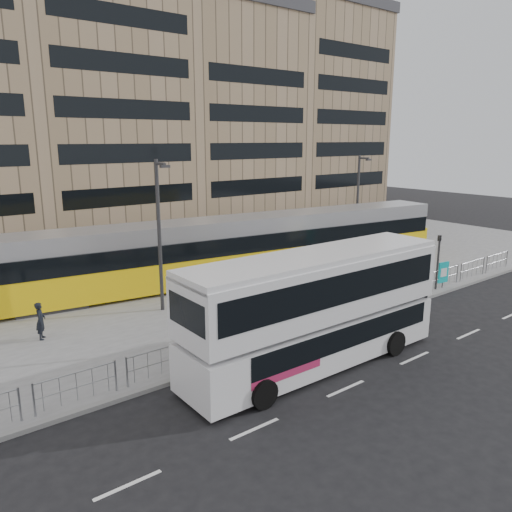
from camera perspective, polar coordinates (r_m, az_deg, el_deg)
ground at (r=21.92m, az=5.88°, el=-9.42°), size 120.00×120.00×0.00m
plaza at (r=31.15m, az=-9.58°, el=-2.46°), size 64.00×24.00×0.15m
kerb at (r=21.92m, az=5.80°, el=-9.20°), size 64.00×0.25×0.17m
building_row at (r=51.39m, az=-21.14°, el=17.45°), size 70.40×18.40×31.20m
pedestrian_barrier at (r=23.24m, az=8.66°, el=-5.57°), size 32.07×0.07×1.10m
road_markings at (r=20.24m, az=16.03°, el=-11.87°), size 62.00×0.12×0.01m
double_decker_bus at (r=18.73m, az=6.89°, el=-5.72°), size 10.96×2.92×4.37m
tram at (r=29.85m, az=-3.49°, el=0.82°), size 31.38×7.25×3.69m
station_sign at (r=29.31m, az=14.42°, el=-0.04°), size 2.02×0.99×2.51m
ad_panel at (r=30.16m, az=20.62°, el=-1.80°), size 0.80×0.16×1.50m
pedestrian at (r=23.02m, az=-23.40°, el=-6.81°), size 0.60×0.70×1.61m
traffic_light_west at (r=19.93m, az=-8.80°, el=-5.33°), size 0.21×0.24×3.10m
traffic_light_east at (r=29.46m, az=20.12°, el=0.11°), size 0.17×0.21×3.10m
lamp_post_west at (r=24.27m, az=-10.96°, el=2.99°), size 0.45×1.04×7.35m
lamp_post_east at (r=37.79m, az=11.61°, el=6.39°), size 0.45×1.04×7.10m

